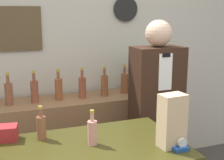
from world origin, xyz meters
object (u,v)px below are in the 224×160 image
at_px(potted_plant, 143,72).
at_px(paper_bag, 172,121).
at_px(tape_dispenser, 181,146).
at_px(shopkeeper, 156,118).

bearing_deg(potted_plant, paper_bag, -109.73).
bearing_deg(tape_dispenser, shopkeeper, 70.51).
relative_size(shopkeeper, potted_plant, 4.55).
relative_size(paper_bag, tape_dispenser, 3.52).
bearing_deg(tape_dispenser, paper_bag, 109.89).
bearing_deg(paper_bag, potted_plant, 70.27).
relative_size(shopkeeper, paper_bag, 5.22).
xyz_separation_m(shopkeeper, paper_bag, (-0.32, -0.76, 0.28)).
xyz_separation_m(paper_bag, tape_dispenser, (0.02, -0.07, -0.14)).
bearing_deg(shopkeeper, paper_bag, -112.61).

